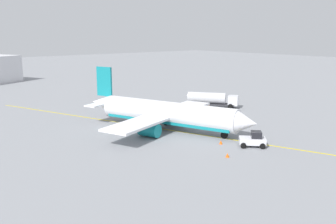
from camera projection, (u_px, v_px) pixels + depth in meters
ground_plane at (168, 130)px, 61.97m from camera, size 400.00×400.00×0.00m
airplane at (165, 114)px, 61.66m from camera, size 30.47×26.23×9.70m
fuel_tanker at (211, 99)px, 80.41m from camera, size 10.69×8.61×3.15m
pushback_tug at (253, 140)px, 52.71m from camera, size 4.04×4.02×2.20m
refueling_worker at (209, 110)px, 74.00m from camera, size 0.62×0.55×1.71m
safety_cone_nose at (227, 155)px, 48.36m from camera, size 0.51×0.51×0.56m
safety_cone_wingtip at (221, 142)px, 54.04m from camera, size 0.50×0.50×0.56m
taxi_line_marking at (168, 130)px, 61.97m from camera, size 78.69×27.54×0.01m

